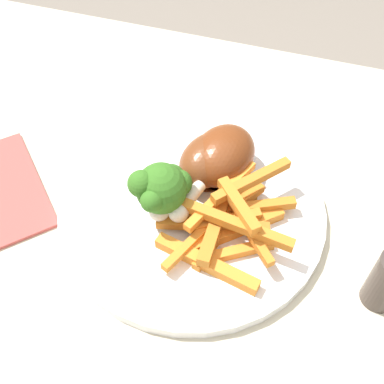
{
  "coord_description": "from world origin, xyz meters",
  "views": [
    {
      "loc": [
        0.16,
        -0.23,
        1.14
      ],
      "look_at": [
        0.07,
        0.04,
        0.79
      ],
      "focal_mm": 45.02,
      "sensor_mm": 36.0,
      "label": 1
    }
  ],
  "objects_px": {
    "dinner_plate": "(192,209)",
    "chicken_drumstick_near": "(221,158)",
    "broccoli_floret_front": "(162,188)",
    "dining_table": "(122,281)",
    "chicken_drumstick_far": "(206,163)",
    "carrot_fries_pile": "(227,222)"
  },
  "relations": [
    {
      "from": "dinner_plate",
      "to": "chicken_drumstick_near",
      "type": "xyz_separation_m",
      "value": [
        0.02,
        0.05,
        0.03
      ]
    },
    {
      "from": "broccoli_floret_front",
      "to": "chicken_drumstick_near",
      "type": "bearing_deg",
      "value": 60.07
    },
    {
      "from": "broccoli_floret_front",
      "to": "chicken_drumstick_near",
      "type": "xyz_separation_m",
      "value": [
        0.04,
        0.06,
        -0.02
      ]
    },
    {
      "from": "dining_table",
      "to": "broccoli_floret_front",
      "type": "bearing_deg",
      "value": 21.5
    },
    {
      "from": "broccoli_floret_front",
      "to": "chicken_drumstick_far",
      "type": "distance_m",
      "value": 0.06
    },
    {
      "from": "carrot_fries_pile",
      "to": "chicken_drumstick_far",
      "type": "relative_size",
      "value": 1.1
    },
    {
      "from": "dinner_plate",
      "to": "carrot_fries_pile",
      "type": "xyz_separation_m",
      "value": [
        0.04,
        -0.02,
        0.02
      ]
    },
    {
      "from": "dining_table",
      "to": "carrot_fries_pile",
      "type": "height_order",
      "value": "carrot_fries_pile"
    },
    {
      "from": "dining_table",
      "to": "chicken_drumstick_near",
      "type": "relative_size",
      "value": 9.86
    },
    {
      "from": "chicken_drumstick_near",
      "to": "chicken_drumstick_far",
      "type": "bearing_deg",
      "value": -146.16
    },
    {
      "from": "dinner_plate",
      "to": "broccoli_floret_front",
      "type": "height_order",
      "value": "broccoli_floret_front"
    },
    {
      "from": "dinner_plate",
      "to": "dining_table",
      "type": "bearing_deg",
      "value": -151.92
    },
    {
      "from": "dinner_plate",
      "to": "carrot_fries_pile",
      "type": "relative_size",
      "value": 1.89
    },
    {
      "from": "dining_table",
      "to": "chicken_drumstick_far",
      "type": "bearing_deg",
      "value": 45.29
    },
    {
      "from": "chicken_drumstick_far",
      "to": "broccoli_floret_front",
      "type": "bearing_deg",
      "value": -113.86
    },
    {
      "from": "dining_table",
      "to": "dinner_plate",
      "type": "xyz_separation_m",
      "value": [
        0.07,
        0.04,
        0.12
      ]
    },
    {
      "from": "carrot_fries_pile",
      "to": "chicken_drumstick_far",
      "type": "height_order",
      "value": "chicken_drumstick_far"
    },
    {
      "from": "chicken_drumstick_far",
      "to": "carrot_fries_pile",
      "type": "bearing_deg",
      "value": -57.41
    },
    {
      "from": "dining_table",
      "to": "chicken_drumstick_far",
      "type": "height_order",
      "value": "chicken_drumstick_far"
    },
    {
      "from": "carrot_fries_pile",
      "to": "chicken_drumstick_far",
      "type": "xyz_separation_m",
      "value": [
        -0.04,
        0.06,
        0.01
      ]
    },
    {
      "from": "chicken_drumstick_far",
      "to": "dinner_plate",
      "type": "bearing_deg",
      "value": -94.26
    },
    {
      "from": "carrot_fries_pile",
      "to": "dining_table",
      "type": "bearing_deg",
      "value": -170.01
    }
  ]
}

